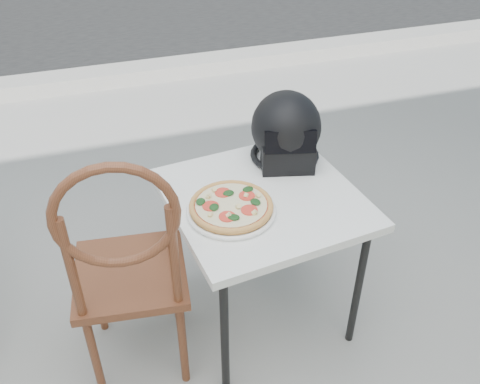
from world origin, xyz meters
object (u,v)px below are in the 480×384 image
object	(u,v)px
plate	(231,211)
helmet	(286,132)
cafe_table_main	(263,208)
pizza	(231,206)
cafe_chair_main	(126,262)

from	to	relation	value
plate	helmet	xyz separation A→B (m)	(0.33, 0.29, 0.12)
cafe_table_main	helmet	distance (m)	0.34
helmet	plate	bearing A→B (deg)	-124.42
plate	helmet	distance (m)	0.45
cafe_table_main	pizza	distance (m)	0.19
plate	cafe_table_main	bearing A→B (deg)	23.88
plate	helmet	size ratio (longest dim) A/B	1.20
cafe_table_main	plate	xyz separation A→B (m)	(-0.15, -0.07, 0.07)
cafe_chair_main	pizza	bearing A→B (deg)	-164.13
plate	cafe_chair_main	bearing A→B (deg)	-171.17
cafe_chair_main	cafe_table_main	bearing A→B (deg)	-159.88
cafe_chair_main	plate	bearing A→B (deg)	-164.17
cafe_table_main	plate	distance (m)	0.18
plate	pizza	bearing A→B (deg)	85.97
cafe_table_main	helmet	size ratio (longest dim) A/B	2.15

